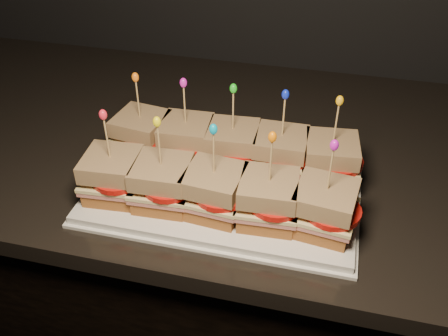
# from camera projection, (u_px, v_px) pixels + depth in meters

# --- Properties ---
(cabinet) EXTENTS (2.47, 0.68, 0.88)m
(cabinet) POSITION_uv_depth(u_px,v_px,m) (148.00, 279.00, 1.31)
(cabinet) COLOR black
(cabinet) RESTS_ON ground
(granite_slab) EXTENTS (2.51, 0.72, 0.03)m
(granite_slab) POSITION_uv_depth(u_px,v_px,m) (128.00, 132.00, 1.04)
(granite_slab) COLOR black
(granite_slab) RESTS_ON cabinet
(platter) EXTENTS (0.44, 0.27, 0.02)m
(platter) POSITION_uv_depth(u_px,v_px,m) (224.00, 190.00, 0.84)
(platter) COLOR white
(platter) RESTS_ON granite_slab
(platter_rim) EXTENTS (0.45, 0.28, 0.01)m
(platter_rim) POSITION_uv_depth(u_px,v_px,m) (224.00, 193.00, 0.84)
(platter_rim) COLOR white
(platter_rim) RESTS_ON granite_slab
(sandwich_0_bread_bot) EXTENTS (0.09, 0.09, 0.02)m
(sandwich_0_bread_bot) POSITION_uv_depth(u_px,v_px,m) (143.00, 146.00, 0.91)
(sandwich_0_bread_bot) COLOR brown
(sandwich_0_bread_bot) RESTS_ON platter
(sandwich_0_ham) EXTENTS (0.10, 0.10, 0.01)m
(sandwich_0_ham) POSITION_uv_depth(u_px,v_px,m) (142.00, 139.00, 0.90)
(sandwich_0_ham) COLOR #C96257
(sandwich_0_ham) RESTS_ON sandwich_0_bread_bot
(sandwich_0_cheese) EXTENTS (0.10, 0.10, 0.01)m
(sandwich_0_cheese) POSITION_uv_depth(u_px,v_px,m) (142.00, 136.00, 0.90)
(sandwich_0_cheese) COLOR #EDDA90
(sandwich_0_cheese) RESTS_ON sandwich_0_ham
(sandwich_0_tomato) EXTENTS (0.08, 0.08, 0.01)m
(sandwich_0_tomato) POSITION_uv_depth(u_px,v_px,m) (147.00, 135.00, 0.88)
(sandwich_0_tomato) COLOR red
(sandwich_0_tomato) RESTS_ON sandwich_0_cheese
(sandwich_0_bread_top) EXTENTS (0.10, 0.10, 0.03)m
(sandwich_0_bread_top) POSITION_uv_depth(u_px,v_px,m) (141.00, 123.00, 0.88)
(sandwich_0_bread_top) COLOR #592E0F
(sandwich_0_bread_top) RESTS_ON sandwich_0_tomato
(sandwich_0_pick) EXTENTS (0.00, 0.00, 0.09)m
(sandwich_0_pick) POSITION_uv_depth(u_px,v_px,m) (138.00, 101.00, 0.85)
(sandwich_0_pick) COLOR tan
(sandwich_0_pick) RESTS_ON sandwich_0_bread_top
(sandwich_0_frill) EXTENTS (0.01, 0.01, 0.02)m
(sandwich_0_frill) POSITION_uv_depth(u_px,v_px,m) (135.00, 77.00, 0.83)
(sandwich_0_frill) COLOR orange
(sandwich_0_frill) RESTS_ON sandwich_0_pick
(sandwich_1_bread_bot) EXTENTS (0.09, 0.09, 0.02)m
(sandwich_1_bread_bot) POSITION_uv_depth(u_px,v_px,m) (187.00, 153.00, 0.89)
(sandwich_1_bread_bot) COLOR brown
(sandwich_1_bread_bot) RESTS_ON platter
(sandwich_1_ham) EXTENTS (0.10, 0.09, 0.01)m
(sandwich_1_ham) POSITION_uv_depth(u_px,v_px,m) (187.00, 145.00, 0.88)
(sandwich_1_ham) COLOR #C96257
(sandwich_1_ham) RESTS_ON sandwich_1_bread_bot
(sandwich_1_cheese) EXTENTS (0.10, 0.09, 0.01)m
(sandwich_1_cheese) POSITION_uv_depth(u_px,v_px,m) (187.00, 142.00, 0.88)
(sandwich_1_cheese) COLOR #EDDA90
(sandwich_1_cheese) RESTS_ON sandwich_1_ham
(sandwich_1_tomato) EXTENTS (0.08, 0.08, 0.01)m
(sandwich_1_tomato) POSITION_uv_depth(u_px,v_px,m) (192.00, 141.00, 0.87)
(sandwich_1_tomato) COLOR red
(sandwich_1_tomato) RESTS_ON sandwich_1_cheese
(sandwich_1_bread_top) EXTENTS (0.09, 0.09, 0.03)m
(sandwich_1_bread_top) POSITION_uv_depth(u_px,v_px,m) (186.00, 129.00, 0.86)
(sandwich_1_bread_top) COLOR #592E0F
(sandwich_1_bread_top) RESTS_ON sandwich_1_tomato
(sandwich_1_pick) EXTENTS (0.00, 0.00, 0.09)m
(sandwich_1_pick) POSITION_uv_depth(u_px,v_px,m) (185.00, 107.00, 0.84)
(sandwich_1_pick) COLOR tan
(sandwich_1_pick) RESTS_ON sandwich_1_bread_top
(sandwich_1_frill) EXTENTS (0.01, 0.01, 0.02)m
(sandwich_1_frill) POSITION_uv_depth(u_px,v_px,m) (183.00, 83.00, 0.81)
(sandwich_1_frill) COLOR #D41DB5
(sandwich_1_frill) RESTS_ON sandwich_1_pick
(sandwich_2_bread_bot) EXTENTS (0.09, 0.09, 0.02)m
(sandwich_2_bread_bot) POSITION_uv_depth(u_px,v_px,m) (232.00, 159.00, 0.88)
(sandwich_2_bread_bot) COLOR brown
(sandwich_2_bread_bot) RESTS_ON platter
(sandwich_2_ham) EXTENTS (0.10, 0.09, 0.01)m
(sandwich_2_ham) POSITION_uv_depth(u_px,v_px,m) (233.00, 152.00, 0.87)
(sandwich_2_ham) COLOR #C96257
(sandwich_2_ham) RESTS_ON sandwich_2_bread_bot
(sandwich_2_cheese) EXTENTS (0.10, 0.10, 0.01)m
(sandwich_2_cheese) POSITION_uv_depth(u_px,v_px,m) (233.00, 148.00, 0.86)
(sandwich_2_cheese) COLOR #EDDA90
(sandwich_2_cheese) RESTS_ON sandwich_2_ham
(sandwich_2_tomato) EXTENTS (0.08, 0.08, 0.01)m
(sandwich_2_tomato) POSITION_uv_depth(u_px,v_px,m) (239.00, 148.00, 0.85)
(sandwich_2_tomato) COLOR red
(sandwich_2_tomato) RESTS_ON sandwich_2_cheese
(sandwich_2_bread_top) EXTENTS (0.09, 0.09, 0.03)m
(sandwich_2_bread_top) POSITION_uv_depth(u_px,v_px,m) (233.00, 136.00, 0.85)
(sandwich_2_bread_top) COLOR #592E0F
(sandwich_2_bread_top) RESTS_ON sandwich_2_tomato
(sandwich_2_pick) EXTENTS (0.00, 0.00, 0.09)m
(sandwich_2_pick) POSITION_uv_depth(u_px,v_px,m) (233.00, 113.00, 0.82)
(sandwich_2_pick) COLOR tan
(sandwich_2_pick) RESTS_ON sandwich_2_bread_top
(sandwich_2_frill) EXTENTS (0.01, 0.01, 0.02)m
(sandwich_2_frill) POSITION_uv_depth(u_px,v_px,m) (233.00, 88.00, 0.79)
(sandwich_2_frill) COLOR green
(sandwich_2_frill) RESTS_ON sandwich_2_pick
(sandwich_3_bread_bot) EXTENTS (0.08, 0.08, 0.02)m
(sandwich_3_bread_bot) POSITION_uv_depth(u_px,v_px,m) (280.00, 166.00, 0.86)
(sandwich_3_bread_bot) COLOR brown
(sandwich_3_bread_bot) RESTS_ON platter
(sandwich_3_ham) EXTENTS (0.09, 0.09, 0.01)m
(sandwich_3_ham) POSITION_uv_depth(u_px,v_px,m) (280.00, 158.00, 0.85)
(sandwich_3_ham) COLOR #C96257
(sandwich_3_ham) RESTS_ON sandwich_3_bread_bot
(sandwich_3_cheese) EXTENTS (0.09, 0.09, 0.01)m
(sandwich_3_cheese) POSITION_uv_depth(u_px,v_px,m) (280.00, 155.00, 0.85)
(sandwich_3_cheese) COLOR #EDDA90
(sandwich_3_cheese) RESTS_ON sandwich_3_ham
(sandwich_3_tomato) EXTENTS (0.08, 0.08, 0.01)m
(sandwich_3_tomato) POSITION_uv_depth(u_px,v_px,m) (287.00, 154.00, 0.84)
(sandwich_3_tomato) COLOR red
(sandwich_3_tomato) RESTS_ON sandwich_3_cheese
(sandwich_3_bread_top) EXTENTS (0.08, 0.08, 0.03)m
(sandwich_3_bread_top) POSITION_uv_depth(u_px,v_px,m) (281.00, 142.00, 0.83)
(sandwich_3_bread_top) COLOR #592E0F
(sandwich_3_bread_top) RESTS_ON sandwich_3_tomato
(sandwich_3_pick) EXTENTS (0.00, 0.00, 0.09)m
(sandwich_3_pick) POSITION_uv_depth(u_px,v_px,m) (283.00, 119.00, 0.81)
(sandwich_3_pick) COLOR tan
(sandwich_3_pick) RESTS_ON sandwich_3_bread_top
(sandwich_3_frill) EXTENTS (0.01, 0.01, 0.02)m
(sandwich_3_frill) POSITION_uv_depth(u_px,v_px,m) (285.00, 94.00, 0.78)
(sandwich_3_frill) COLOR #1126CC
(sandwich_3_frill) RESTS_ON sandwich_3_pick
(sandwich_4_bread_bot) EXTENTS (0.09, 0.09, 0.02)m
(sandwich_4_bread_bot) POSITION_uv_depth(u_px,v_px,m) (328.00, 173.00, 0.85)
(sandwich_4_bread_bot) COLOR brown
(sandwich_4_bread_bot) RESTS_ON platter
(sandwich_4_ham) EXTENTS (0.10, 0.10, 0.01)m
(sandwich_4_ham) POSITION_uv_depth(u_px,v_px,m) (330.00, 165.00, 0.84)
(sandwich_4_ham) COLOR #C96257
(sandwich_4_ham) RESTS_ON sandwich_4_bread_bot
(sandwich_4_cheese) EXTENTS (0.10, 0.10, 0.01)m
(sandwich_4_cheese) POSITION_uv_depth(u_px,v_px,m) (330.00, 162.00, 0.83)
(sandwich_4_cheese) COLOR #EDDA90
(sandwich_4_cheese) RESTS_ON sandwich_4_ham
(sandwich_4_tomato) EXTENTS (0.08, 0.08, 0.01)m
(sandwich_4_tomato) POSITION_uv_depth(u_px,v_px,m) (338.00, 161.00, 0.82)
(sandwich_4_tomato) COLOR red
(sandwich_4_tomato) RESTS_ON sandwich_4_cheese
(sandwich_4_bread_top) EXTENTS (0.09, 0.09, 0.03)m
(sandwich_4_bread_top) POSITION_uv_depth(u_px,v_px,m) (332.00, 149.00, 0.82)
(sandwich_4_bread_top) COLOR #592E0F
(sandwich_4_bread_top) RESTS_ON sandwich_4_tomato
(sandwich_4_pick) EXTENTS (0.00, 0.00, 0.09)m
(sandwich_4_pick) POSITION_uv_depth(u_px,v_px,m) (336.00, 126.00, 0.79)
(sandwich_4_pick) COLOR tan
(sandwich_4_pick) RESTS_ON sandwich_4_bread_top
(sandwich_4_frill) EXTENTS (0.01, 0.01, 0.02)m
(sandwich_4_frill) POSITION_uv_depth(u_px,v_px,m) (340.00, 101.00, 0.76)
(sandwich_4_frill) COLOR #F1A910
(sandwich_4_frill) RESTS_ON sandwich_4_pick
(sandwich_5_bread_bot) EXTENTS (0.09, 0.09, 0.02)m
(sandwich_5_bread_bot) POSITION_uv_depth(u_px,v_px,m) (115.00, 188.00, 0.81)
(sandwich_5_bread_bot) COLOR brown
(sandwich_5_bread_bot) RESTS_ON platter
(sandwich_5_ham) EXTENTS (0.10, 0.09, 0.01)m
(sandwich_5_ham) POSITION_uv_depth(u_px,v_px,m) (114.00, 181.00, 0.80)
(sandwich_5_ham) COLOR #C96257
(sandwich_5_ham) RESTS_ON sandwich_5_bread_bot
(sandwich_5_cheese) EXTENTS (0.10, 0.10, 0.01)m
(sandwich_5_cheese) POSITION_uv_depth(u_px,v_px,m) (113.00, 177.00, 0.80)
(sandwich_5_cheese) COLOR #EDDA90
(sandwich_5_cheese) RESTS_ON sandwich_5_ham
(sandwich_5_tomato) EXTENTS (0.08, 0.08, 0.01)m
(sandwich_5_tomato) POSITION_uv_depth(u_px,v_px,m) (118.00, 177.00, 0.79)
(sandwich_5_tomato) COLOR red
(sandwich_5_tomato) RESTS_ON sandwich_5_cheese
(sandwich_5_bread_top) EXTENTS (0.09, 0.09, 0.03)m
(sandwich_5_bread_top) POSITION_uv_depth(u_px,v_px,m) (111.00, 164.00, 0.78)
(sandwich_5_bread_top) COLOR #592E0F
(sandwich_5_bread_top) RESTS_ON sandwich_5_tomato
(sandwich_5_pick) EXTENTS (0.00, 0.00, 0.09)m
(sandwich_5_pick) POSITION_uv_depth(u_px,v_px,m) (107.00, 140.00, 0.76)
(sandwich_5_pick) COLOR tan
(sandwich_5_pick) RESTS_ON sandwich_5_bread_top
(sandwich_5_frill) EXTENTS (0.01, 0.01, 0.02)m
(sandwich_5_frill) POSITION_uv_depth(u_px,v_px,m) (103.00, 115.00, 0.73)
(sandwich_5_frill) COLOR red
(sandwich_5_frill) RESTS_ON sandwich_5_pick
(sandwich_6_bread_bot) EXTENTS (0.09, 0.09, 0.02)m
(sandwich_6_bread_bot) POSITION_uv_depth(u_px,v_px,m) (164.00, 196.00, 0.80)
(sandwich_6_bread_bot) COLOR brown
(sandwich_6_bread_bot) RESTS_ON platter
(sandwich_6_ham) EXTENTS (0.10, 0.09, 0.01)m
(sandwich_6_ham) POSITION_uv_depth(u_px,v_px,m) (163.00, 189.00, 0.79)
(sandwich_6_ham) COLOR #C96257
(sandwich_6_ham) RESTS_ON sandwich_6_bread_bot
(sandwich_6_cheese) EXTENTS (0.10, 0.09, 0.01)m
(sandwich_6_cheese) POSITION_uv_depth(u_px,v_px,m) (163.00, 185.00, 0.78)
(sandwich_6_cheese) COLOR #EDDA90
(sandwich_6_cheese) RESTS_ON sandwich_6_ham
(sandwich_6_tomato) EXTENTS (0.08, 0.08, 0.01)m
(sandwich_6_tomato) POSITION_uv_depth(u_px,v_px,m) (169.00, 185.00, 0.77)
(sandwich_6_tomato) COLOR red
(sandwich_6_tomato) RESTS_ON sandwich_6_cheese
(sandwich_6_bread_top) EXTENTS (0.09, 0.09, 0.03)m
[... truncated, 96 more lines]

